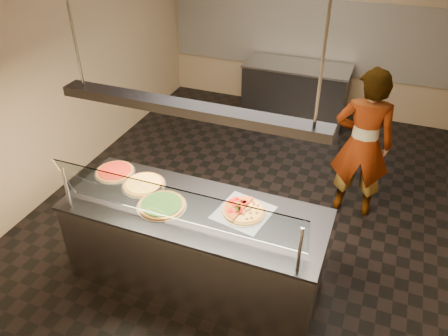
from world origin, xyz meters
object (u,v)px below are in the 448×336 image
at_px(worker, 363,145).
at_px(heat_lamp_housing, 189,109).
at_px(perforated_tray, 244,212).
at_px(pizza_cheese, 144,184).
at_px(sneeze_guard, 175,205).
at_px(pizza_tomato, 115,171).
at_px(half_pizza_pepperoni, 234,207).
at_px(half_pizza_sausage, 253,212).
at_px(pizza_spinach, 162,205).
at_px(prep_table, 295,91).
at_px(pizza_spatula, 148,186).
at_px(serving_counter, 196,245).

bearing_deg(worker, heat_lamp_housing, 48.04).
relative_size(perforated_tray, pizza_cheese, 1.26).
distance_m(sneeze_guard, pizza_tomato, 1.20).
distance_m(sneeze_guard, perforated_tray, 0.70).
relative_size(half_pizza_pepperoni, half_pizza_sausage, 1.00).
height_order(pizza_tomato, worker, worker).
bearing_deg(half_pizza_sausage, heat_lamp_housing, -168.02).
bearing_deg(pizza_spinach, half_pizza_pepperoni, 16.43).
height_order(perforated_tray, worker, worker).
xyz_separation_m(sneeze_guard, half_pizza_sausage, (0.54, 0.46, -0.27)).
bearing_deg(prep_table, pizza_spatula, -98.60).
xyz_separation_m(half_pizza_pepperoni, pizza_cheese, (-0.97, 0.04, -0.02)).
bearing_deg(prep_table, pizza_cheese, -99.61).
height_order(worker, heat_lamp_housing, heat_lamp_housing).
xyz_separation_m(perforated_tray, pizza_spatula, (-1.00, 0.01, 0.02)).
xyz_separation_m(pizza_cheese, prep_table, (0.65, 3.83, -0.48)).
bearing_deg(half_pizza_sausage, perforated_tray, -178.32).
bearing_deg(prep_table, worker, -60.02).
xyz_separation_m(sneeze_guard, half_pizza_pepperoni, (0.36, 0.46, -0.26)).
distance_m(sneeze_guard, pizza_spatula, 0.77).
xyz_separation_m(pizza_tomato, prep_table, (1.04, 3.74, -0.48)).
relative_size(serving_counter, perforated_tray, 4.56).
bearing_deg(pizza_cheese, pizza_spinach, -35.39).
bearing_deg(pizza_spatula, half_pizza_sausage, -0.37).
height_order(sneeze_guard, pizza_tomato, sneeze_guard).
distance_m(pizza_spinach, pizza_cheese, 0.40).
height_order(half_pizza_pepperoni, heat_lamp_housing, heat_lamp_housing).
xyz_separation_m(perforated_tray, half_pizza_sausage, (0.09, 0.00, 0.02)).
relative_size(perforated_tray, half_pizza_sausage, 1.31).
distance_m(serving_counter, half_pizza_pepperoni, 0.62).
bearing_deg(half_pizza_pepperoni, serving_counter, -162.38).
distance_m(sneeze_guard, half_pizza_sausage, 0.76).
xyz_separation_m(pizza_spinach, worker, (1.61, 1.83, -0.02)).
bearing_deg(prep_table, serving_counter, -90.48).
bearing_deg(prep_table, half_pizza_pepperoni, -85.24).
distance_m(pizza_spinach, heat_lamp_housing, 1.05).
bearing_deg(worker, sneeze_guard, 52.82).
bearing_deg(pizza_tomato, serving_counter, -13.35).
height_order(serving_counter, prep_table, same).
bearing_deg(half_pizza_sausage, pizza_spinach, -166.97).
distance_m(pizza_cheese, worker, 2.51).
bearing_deg(sneeze_guard, heat_lamp_housing, 90.00).
bearing_deg(pizza_spatula, heat_lamp_housing, -12.47).
xyz_separation_m(sneeze_guard, heat_lamp_housing, (0.00, 0.34, 0.72)).
bearing_deg(pizza_spatula, worker, 41.14).
bearing_deg(serving_counter, perforated_tray, 14.03).
xyz_separation_m(sneeze_guard, worker, (1.32, 2.10, -0.29)).
distance_m(pizza_cheese, pizza_spatula, 0.07).
relative_size(perforated_tray, half_pizza_pepperoni, 1.31).
relative_size(serving_counter, worker, 1.33).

